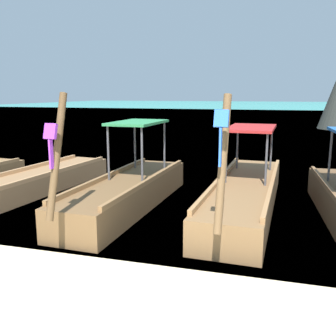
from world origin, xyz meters
name	(u,v)px	position (x,y,z in m)	size (l,w,h in m)	color
sea_water	(264,109)	(0.00, 62.41, 0.00)	(120.00, 120.00, 0.00)	#2DB29E
longtail_boat_orange_ribbon	(36,182)	(-4.06, 5.73, 0.28)	(1.68, 5.75, 2.69)	olive
longtail_boat_violet_ribbon	(128,191)	(-1.16, 5.10, 0.39)	(1.39, 5.60, 2.63)	brown
longtail_boat_blue_ribbon	(245,193)	(1.46, 5.71, 0.37)	(1.50, 6.37, 2.61)	brown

